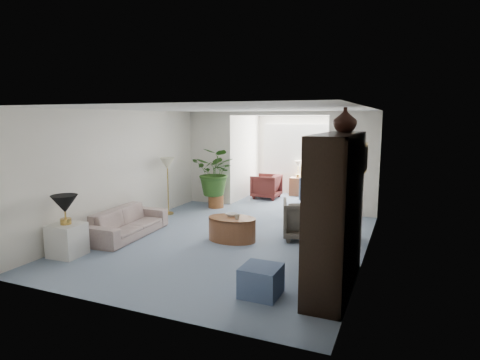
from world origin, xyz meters
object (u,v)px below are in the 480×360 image
at_px(coffee_bowl, 232,215).
at_px(wingback_chair, 304,219).
at_px(floor_lamp, 167,164).
at_px(side_table_dark, 343,223).
at_px(sunroom_chair_blue, 317,189).
at_px(entertainment_cabinet, 336,212).
at_px(coffee_table, 232,229).
at_px(table_lamp, 65,204).
at_px(cabinet_urn, 345,120).
at_px(sunroom_table, 298,187).
at_px(coffee_cup, 237,217).
at_px(plant_pot, 216,201).
at_px(sunroom_chair_maroon, 266,186).
at_px(ottoman, 261,281).
at_px(end_table, 67,240).
at_px(sofa, 128,222).
at_px(framed_picture, 365,158).

height_order(coffee_bowl, wingback_chair, wingback_chair).
bearing_deg(floor_lamp, side_table_dark, -4.72).
bearing_deg(sunroom_chair_blue, entertainment_cabinet, -165.09).
height_order(coffee_table, sunroom_chair_blue, sunroom_chair_blue).
bearing_deg(table_lamp, cabinet_urn, 12.60).
xyz_separation_m(wingback_chair, sunroom_table, (-1.24, 4.21, -0.11)).
relative_size(coffee_table, wingback_chair, 1.13).
relative_size(coffee_cup, plant_pot, 0.27).
bearing_deg(plant_pot, sunroom_chair_maroon, 64.07).
bearing_deg(ottoman, table_lamp, 177.48).
bearing_deg(coffee_table, sunroom_chair_blue, 79.59).
relative_size(end_table, coffee_table, 0.59).
xyz_separation_m(sunroom_chair_blue, sunroom_chair_maroon, (-1.50, 0.00, -0.03)).
bearing_deg(floor_lamp, sunroom_chair_blue, 42.61).
bearing_deg(sunroom_table, sunroom_chair_maroon, -135.00).
bearing_deg(end_table, entertainment_cabinet, 6.29).
height_order(floor_lamp, coffee_table, floor_lamp).
bearing_deg(table_lamp, entertainment_cabinet, 6.29).
xyz_separation_m(table_lamp, ottoman, (3.57, -0.16, -0.71)).
xyz_separation_m(coffee_cup, ottoman, (1.19, -1.95, -0.30)).
xyz_separation_m(coffee_bowl, side_table_dark, (2.00, 0.88, -0.18)).
distance_m(table_lamp, cabinet_urn, 4.73).
bearing_deg(wingback_chair, floor_lamp, -27.52).
bearing_deg(coffee_bowl, ottoman, -57.19).
xyz_separation_m(sunroom_chair_blue, sunroom_table, (-0.75, 0.75, -0.10)).
distance_m(floor_lamp, coffee_table, 2.84).
bearing_deg(table_lamp, sofa, 81.57).
relative_size(floor_lamp, cabinet_urn, 1.02).
relative_size(end_table, sunroom_chair_blue, 0.67).
distance_m(ottoman, sunroom_chair_maroon, 6.53).
bearing_deg(side_table_dark, table_lamp, -145.49).
xyz_separation_m(cabinet_urn, sunroom_chair_maroon, (-2.92, 5.04, -1.96)).
bearing_deg(side_table_dark, entertainment_cabinet, -84.43).
relative_size(side_table_dark, entertainment_cabinet, 0.28).
xyz_separation_m(framed_picture, table_lamp, (-4.64, -1.72, -0.79)).
height_order(floor_lamp, cabinet_urn, cabinet_urn).
relative_size(end_table, wingback_chair, 0.67).
bearing_deg(end_table, table_lamp, 0.00).
bearing_deg(coffee_bowl, table_lamp, -137.53).
bearing_deg(wingback_chair, sunroom_table, -90.72).
xyz_separation_m(wingback_chair, sunroom_chair_blue, (-0.49, 3.46, -0.00)).
distance_m(coffee_bowl, side_table_dark, 2.19).
bearing_deg(sunroom_chair_maroon, framed_picture, 36.69).
xyz_separation_m(floor_lamp, coffee_bowl, (2.24, -1.23, -0.77)).
bearing_deg(end_table, side_table_dark, 34.51).
bearing_deg(end_table, plant_pot, 81.19).
distance_m(end_table, coffee_table, 2.93).
relative_size(coffee_cup, cabinet_urn, 0.30).
relative_size(coffee_cup, entertainment_cabinet, 0.05).
bearing_deg(framed_picture, floor_lamp, 162.23).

